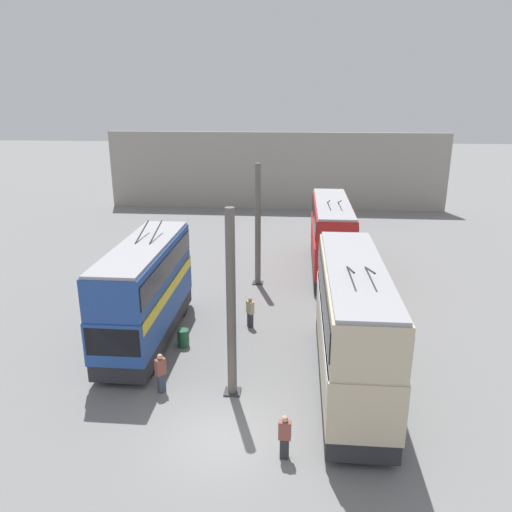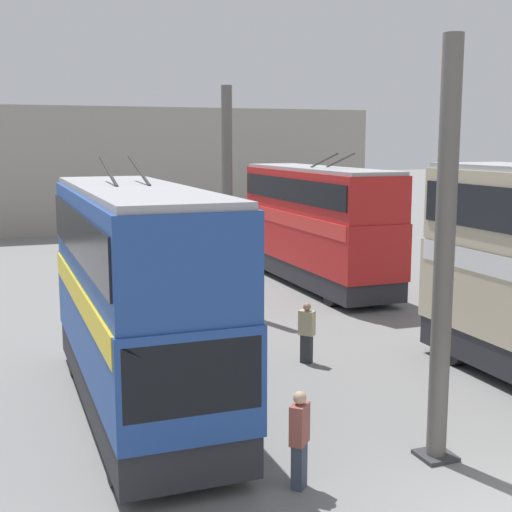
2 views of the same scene
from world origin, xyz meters
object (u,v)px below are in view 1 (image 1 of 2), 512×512
person_by_left_row (285,436)px  oil_drum (183,338)px  bus_left_far (331,232)px  person_by_right_row (161,372)px  bus_right_near (145,287)px  person_aisle_midway (250,311)px  bus_left_near (352,320)px

person_by_left_row → oil_drum: size_ratio=1.92×
bus_left_far → person_by_right_row: size_ratio=5.88×
bus_left_far → oil_drum: bearing=146.7°
bus_left_far → bus_right_near: (-11.29, 9.64, 0.06)m
person_aisle_midway → person_by_left_row: person_aisle_midway is taller
bus_left_near → bus_right_near: (3.39, 9.64, -0.21)m
person_aisle_midway → bus_left_near: bearing=-89.7°
bus_left_near → bus_right_near: bearing=70.6°
bus_left_far → person_aisle_midway: bearing=153.5°
bus_left_far → person_aisle_midway: bus_left_far is taller
person_aisle_midway → bus_left_far: bearing=22.2°
bus_left_near → person_aisle_midway: bus_left_near is taller
bus_left_near → bus_left_far: bus_left_near is taller
bus_right_near → oil_drum: 3.11m
person_by_left_row → oil_drum: 9.16m
person_by_right_row → person_by_left_row: bearing=-170.2°
bus_left_near → person_by_right_row: bus_left_near is taller
person_by_right_row → oil_drum: person_by_right_row is taller
bus_left_near → oil_drum: size_ratio=11.99×
oil_drum → person_by_left_row: bearing=-145.5°
bus_left_far → person_aisle_midway: 10.67m
person_by_left_row → person_by_right_row: size_ratio=0.95×
person_by_right_row → oil_drum: bearing=-46.0°
bus_right_near → person_aisle_midway: size_ratio=5.57×
bus_left_near → person_by_left_row: 5.76m
bus_left_far → person_by_left_row: bearing=172.5°
bus_left_far → bus_right_near: bearing=139.5°
oil_drum → person_by_right_row: bearing=180.0°
bus_right_near → person_by_right_row: (-4.53, -1.89, -1.92)m
bus_left_far → person_by_right_row: (-15.82, 7.75, -1.86)m
bus_left_near → oil_drum: bus_left_near is taller
person_by_left_row → oil_drum: bearing=38.0°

